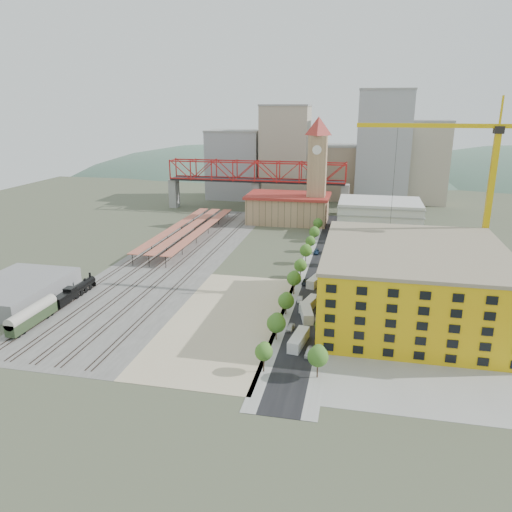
% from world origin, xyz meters
% --- Properties ---
extents(ground, '(400.00, 400.00, 0.00)m').
position_xyz_m(ground, '(0.00, 0.00, 0.00)').
color(ground, '#474C38').
rests_on(ground, ground).
extents(ballast_strip, '(36.00, 165.00, 0.06)m').
position_xyz_m(ballast_strip, '(-36.00, 17.50, 0.03)').
color(ballast_strip, '#605E59').
rests_on(ballast_strip, ground).
extents(dirt_lot, '(28.00, 67.00, 0.06)m').
position_xyz_m(dirt_lot, '(-4.00, -31.50, 0.03)').
color(dirt_lot, tan).
rests_on(dirt_lot, ground).
extents(street_asphalt, '(12.00, 170.00, 0.06)m').
position_xyz_m(street_asphalt, '(16.00, 15.00, 0.03)').
color(street_asphalt, black).
rests_on(street_asphalt, ground).
extents(sidewalk_west, '(3.00, 170.00, 0.04)m').
position_xyz_m(sidewalk_west, '(10.50, 15.00, 0.02)').
color(sidewalk_west, gray).
rests_on(sidewalk_west, ground).
extents(sidewalk_east, '(3.00, 170.00, 0.04)m').
position_xyz_m(sidewalk_east, '(21.50, 15.00, 0.02)').
color(sidewalk_east, gray).
rests_on(sidewalk_east, ground).
extents(construction_pad, '(50.00, 90.00, 0.06)m').
position_xyz_m(construction_pad, '(45.00, -20.00, 0.03)').
color(construction_pad, gray).
rests_on(construction_pad, ground).
extents(rail_tracks, '(26.56, 160.00, 0.18)m').
position_xyz_m(rail_tracks, '(-37.80, 17.50, 0.15)').
color(rail_tracks, '#382B23').
rests_on(rail_tracks, ground).
extents(platform_canopies, '(16.00, 80.00, 4.12)m').
position_xyz_m(platform_canopies, '(-41.00, 45.00, 3.99)').
color(platform_canopies, '#C65F4C').
rests_on(platform_canopies, ground).
extents(station_hall, '(38.00, 24.00, 13.10)m').
position_xyz_m(station_hall, '(-5.00, 82.00, 6.67)').
color(station_hall, tan).
rests_on(station_hall, ground).
extents(clock_tower, '(12.00, 12.00, 52.00)m').
position_xyz_m(clock_tower, '(8.00, 79.99, 28.70)').
color(clock_tower, tan).
rests_on(clock_tower, ground).
extents(parking_garage, '(34.00, 26.00, 14.00)m').
position_xyz_m(parking_garage, '(36.00, 70.00, 7.00)').
color(parking_garage, silver).
rests_on(parking_garage, ground).
extents(truss_bridge, '(94.00, 9.60, 25.60)m').
position_xyz_m(truss_bridge, '(-25.00, 105.00, 18.86)').
color(truss_bridge, gray).
rests_on(truss_bridge, ground).
extents(construction_building, '(44.60, 50.60, 18.80)m').
position_xyz_m(construction_building, '(42.00, -20.00, 9.41)').
color(construction_building, yellow).
rests_on(construction_building, ground).
extents(warehouse, '(22.00, 32.00, 5.00)m').
position_xyz_m(warehouse, '(-66.00, -30.00, 2.50)').
color(warehouse, gray).
rests_on(warehouse, ground).
extents(street_trees, '(15.40, 124.40, 8.00)m').
position_xyz_m(street_trees, '(16.00, 5.00, 0.00)').
color(street_trees, '#3F6D20').
rests_on(street_trees, ground).
extents(skyline, '(133.00, 46.00, 60.00)m').
position_xyz_m(skyline, '(7.47, 142.31, 22.81)').
color(skyline, '#9EA0A3').
rests_on(skyline, ground).
extents(distant_hills, '(647.00, 264.00, 227.00)m').
position_xyz_m(distant_hills, '(45.28, 260.00, -79.54)').
color(distant_hills, '#4C6B59').
rests_on(distant_hills, ground).
extents(locomotive, '(2.65, 20.46, 5.12)m').
position_xyz_m(locomotive, '(-50.00, -25.17, 1.91)').
color(locomotive, black).
rests_on(locomotive, ground).
extents(coach, '(2.94, 17.05, 5.35)m').
position_xyz_m(coach, '(-50.00, -45.09, 2.85)').
color(coach, '#23341C').
rests_on(coach, ground).
extents(tower_crane, '(51.73, 2.63, 55.23)m').
position_xyz_m(tower_crane, '(60.22, 6.24, 34.09)').
color(tower_crane, gold).
rests_on(tower_crane, ground).
extents(site_trailer_a, '(4.04, 10.26, 2.73)m').
position_xyz_m(site_trailer_a, '(16.00, -41.75, 1.37)').
color(site_trailer_a, silver).
rests_on(site_trailer_a, ground).
extents(site_trailer_b, '(4.73, 10.16, 2.69)m').
position_xyz_m(site_trailer_b, '(16.00, -26.12, 1.34)').
color(site_trailer_b, silver).
rests_on(site_trailer_b, ground).
extents(site_trailer_c, '(4.64, 9.56, 2.53)m').
position_xyz_m(site_trailer_c, '(16.00, -19.51, 1.26)').
color(site_trailer_c, silver).
rests_on(site_trailer_c, ground).
extents(site_trailer_d, '(5.08, 9.99, 2.65)m').
position_xyz_m(site_trailer_d, '(16.00, -0.80, 1.32)').
color(site_trailer_d, silver).
rests_on(site_trailer_d, ground).
extents(car_0, '(2.06, 4.20, 1.38)m').
position_xyz_m(car_0, '(13.00, -34.23, 0.69)').
color(car_0, silver).
rests_on(car_0, ground).
extents(car_1, '(1.80, 4.20, 1.35)m').
position_xyz_m(car_1, '(13.00, -15.52, 0.67)').
color(car_1, '#A6A8AC').
rests_on(car_1, ground).
extents(car_2, '(2.43, 4.81, 1.31)m').
position_xyz_m(car_2, '(13.00, -1.05, 0.65)').
color(car_2, black).
rests_on(car_2, ground).
extents(car_3, '(1.94, 4.67, 1.35)m').
position_xyz_m(car_3, '(13.00, 32.53, 0.67)').
color(car_3, navy).
rests_on(car_3, ground).
extents(car_4, '(2.13, 4.80, 1.60)m').
position_xyz_m(car_4, '(19.00, -46.14, 0.80)').
color(car_4, silver).
rests_on(car_4, ground).
extents(car_5, '(1.50, 4.16, 1.36)m').
position_xyz_m(car_5, '(19.00, -27.54, 0.68)').
color(car_5, '#949397').
rests_on(car_5, ground).
extents(car_6, '(2.67, 4.99, 1.33)m').
position_xyz_m(car_6, '(19.00, 15.98, 0.67)').
color(car_6, black).
rests_on(car_6, ground).
extents(car_7, '(2.56, 5.01, 1.39)m').
position_xyz_m(car_7, '(19.00, 21.36, 0.70)').
color(car_7, navy).
rests_on(car_7, ground).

